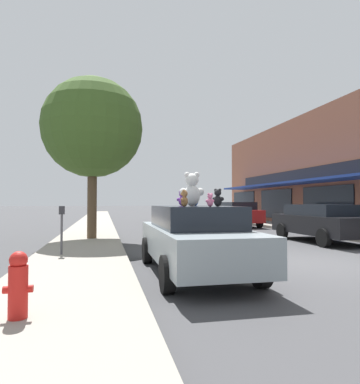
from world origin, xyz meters
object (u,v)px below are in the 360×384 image
plush_art_car (194,237)px  parked_car_far_right (237,213)px  teddy_bear_giant (192,190)px  street_tree (93,128)px  parking_meter (62,224)px  teddy_bear_purple (182,199)px  teddy_bear_black (218,198)px  teddy_bear_blue (195,200)px  teddy_bear_pink (210,200)px  fire_hydrant (18,285)px  teddy_bear_brown (184,199)px  parked_car_far_center (322,221)px

plush_art_car → parked_car_far_right: size_ratio=1.14×
teddy_bear_giant → street_tree: bearing=-59.8°
parking_meter → teddy_bear_purple: bearing=-28.5°
teddy_bear_black → teddy_bear_blue: (-0.16, 1.11, -0.03)m
teddy_bear_pink → teddy_bear_black: (0.25, 0.27, 0.05)m
teddy_bear_purple → fire_hydrant: (-2.80, -3.51, -1.06)m
teddy_bear_pink → fire_hydrant: bearing=11.4°
teddy_bear_pink → parked_car_far_right: 15.26m
plush_art_car → teddy_bear_brown: (-0.46, -1.01, 0.82)m
teddy_bear_brown → parking_meter: teddy_bear_brown is taller
plush_art_car → teddy_bear_pink: bearing=-87.6°
fire_hydrant → parking_meter: bearing=91.0°
teddy_bear_giant → teddy_bear_blue: size_ratio=2.50×
parked_car_far_right → fire_hydrant: 18.09m
teddy_bear_purple → parked_car_far_right: bearing=-114.1°
teddy_bear_brown → teddy_bear_purple: bearing=-160.3°
plush_art_car → street_tree: street_tree is taller
teddy_bear_purple → parked_car_far_center: 7.34m
teddy_bear_purple → parked_car_far_right: size_ratio=0.09×
teddy_bear_brown → teddy_bear_black: 0.79m
teddy_bear_pink → street_tree: street_tree is taller
teddy_bear_purple → fire_hydrant: size_ratio=0.45×
teddy_bear_black → street_tree: bearing=-17.8°
teddy_bear_purple → teddy_bear_brown: size_ratio=1.13×
plush_art_car → fire_hydrant: size_ratio=5.92×
teddy_bear_blue → street_tree: size_ratio=0.05×
teddy_bear_purple → street_tree: 6.63m
teddy_bear_brown → parked_car_far_center: bearing=160.6°
teddy_bear_pink → parked_car_far_right: teddy_bear_pink is taller
teddy_bear_brown → teddy_bear_black: (0.74, 0.27, 0.02)m
fire_hydrant → parking_meter: 5.10m
teddy_bear_black → parked_car_far_center: size_ratio=0.08×
teddy_bear_black → parked_car_far_center: bearing=-86.8°
fire_hydrant → parked_car_far_center: bearing=38.2°
parked_car_far_center → teddy_bear_blue: bearing=-146.1°
parked_car_far_right → street_tree: size_ratio=0.66×
teddy_bear_purple → teddy_bear_pink: teddy_bear_purple is taller
plush_art_car → teddy_bear_purple: teddy_bear_purple is taller
teddy_bear_purple → street_tree: (-2.25, 5.59, 2.77)m
teddy_bear_pink → parked_car_far_right: (6.19, 13.93, -0.75)m
street_tree → parking_meter: street_tree is taller
parked_car_far_center → teddy_bear_brown: bearing=-140.7°
parked_car_far_center → street_tree: size_ratio=0.72×
parked_car_far_center → teddy_bear_black: bearing=-138.8°
teddy_bear_brown → parking_meter: bearing=-112.0°
teddy_bear_pink → teddy_bear_black: 0.37m
plush_art_car → parked_car_far_right: bearing=64.7°
teddy_bear_pink → parked_car_far_right: bearing=-132.7°
teddy_bear_pink → fire_hydrant: size_ratio=0.32×
parked_car_far_center → parked_car_far_right: (0.00, 8.46, 0.03)m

